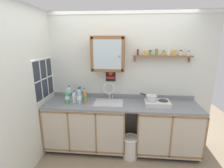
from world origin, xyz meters
TOP-DOWN VIEW (x-y plane):
  - floor at (0.00, 0.00)m, footprint 5.74×5.74m
  - back_wall at (0.00, 0.63)m, footprint 3.34×0.07m
  - side_wall_left at (-1.39, -0.30)m, footprint 0.05×3.41m
  - lower_cabinet_run at (-0.64, 0.29)m, footprint 1.43×0.64m
  - lower_cabinet_run_right at (0.82, 0.29)m, footprint 1.09×0.64m
  - countertop at (0.00, 0.29)m, footprint 2.70×0.67m
  - backsplash at (0.00, 0.60)m, footprint 2.70×0.02m
  - sink at (-0.23, 0.33)m, footprint 0.50×0.45m
  - hot_plate_stove at (0.62, 0.28)m, footprint 0.43×0.30m
  - saucepan at (0.51, 0.30)m, footprint 0.28×0.25m
  - bottle_opaque_white_0 at (-0.84, 0.26)m, footprint 0.07×0.07m
  - bottle_soda_green_1 at (-0.96, 0.22)m, footprint 0.07×0.07m
  - bottle_detergent_teal_2 at (-0.77, 0.39)m, footprint 0.06×0.06m
  - bottle_water_clear_3 at (-0.97, 0.38)m, footprint 0.08×0.08m
  - bottle_water_blue_4 at (-0.73, 0.19)m, footprint 0.08×0.08m
  - bottle_juice_amber_5 at (-0.66, 0.30)m, footprint 0.07×0.07m
  - wall_cabinet at (-0.25, 0.45)m, footprint 0.58×0.33m
  - spice_shelf at (0.70, 0.54)m, footprint 1.01×0.14m
  - warning_sign at (-0.22, 0.61)m, footprint 0.18×0.01m
  - window at (-1.36, 0.23)m, footprint 0.03×0.67m
  - trash_bin at (0.17, 0.07)m, footprint 0.29×0.29m

SIDE VIEW (x-z plane):
  - floor at x=0.00m, z-range 0.00..0.00m
  - trash_bin at x=0.17m, z-range 0.01..0.40m
  - lower_cabinet_run_right at x=0.82m, z-range 0.00..0.89m
  - lower_cabinet_run at x=-0.64m, z-range 0.00..0.89m
  - countertop at x=0.00m, z-range 0.88..0.91m
  - sink at x=-0.23m, z-range 0.66..1.14m
  - hot_plate_stove at x=0.62m, z-range 0.91..0.99m
  - backsplash at x=0.00m, z-range 0.91..0.99m
  - bottle_opaque_white_0 at x=-0.84m, z-range 0.90..1.13m
  - bottle_detergent_teal_2 at x=-0.77m, z-range 0.90..1.16m
  - bottle_soda_green_1 at x=-0.96m, z-range 0.90..1.16m
  - bottle_juice_amber_5 at x=-0.66m, z-range 0.90..1.17m
  - saucepan at x=0.51m, z-range 1.00..1.09m
  - bottle_water_clear_3 at x=-0.97m, z-range 0.90..1.19m
  - bottle_water_blue_4 at x=-0.73m, z-range 0.90..1.21m
  - side_wall_left at x=-1.39m, z-range 0.00..2.52m
  - back_wall at x=0.00m, z-range 0.01..2.53m
  - window at x=-1.36m, z-range 1.00..1.70m
  - warning_sign at x=-0.22m, z-range 1.24..1.49m
  - spice_shelf at x=0.70m, z-range 1.64..1.87m
  - wall_cabinet at x=-0.25m, z-range 1.47..2.07m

